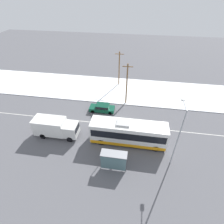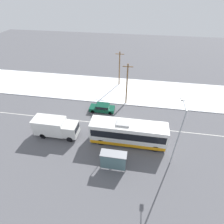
% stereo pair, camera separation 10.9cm
% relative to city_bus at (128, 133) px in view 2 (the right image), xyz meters
% --- Properties ---
extents(ground_plane, '(120.00, 120.00, 0.00)m').
position_rel_city_bus_xyz_m(ground_plane, '(-1.93, 3.41, -1.76)').
color(ground_plane, '#56565B').
extents(snow_lot, '(80.00, 10.75, 0.12)m').
position_rel_city_bus_xyz_m(snow_lot, '(-1.93, 14.68, -1.70)').
color(snow_lot, white).
rests_on(snow_lot, ground_plane).
extents(lane_marking_center, '(60.00, 0.12, 0.00)m').
position_rel_city_bus_xyz_m(lane_marking_center, '(-1.93, 3.41, -1.76)').
color(lane_marking_center, silver).
rests_on(lane_marking_center, ground_plane).
extents(city_bus, '(10.58, 2.57, 3.61)m').
position_rel_city_bus_xyz_m(city_bus, '(0.00, 0.00, 0.00)').
color(city_bus, white).
rests_on(city_bus, ground_plane).
extents(box_truck, '(6.48, 2.30, 2.96)m').
position_rel_city_bus_xyz_m(box_truck, '(-10.75, -0.29, -0.13)').
color(box_truck, silver).
rests_on(box_truck, ground_plane).
extents(sedan_car, '(4.43, 1.80, 1.41)m').
position_rel_city_bus_xyz_m(sedan_car, '(-5.12, 6.71, -0.98)').
color(sedan_car, '#0F4733').
rests_on(sedan_car, ground_plane).
extents(pedestrian_at_stop, '(0.60, 0.27, 1.68)m').
position_rel_city_bus_xyz_m(pedestrian_at_stop, '(-1.01, -3.39, -0.73)').
color(pedestrian_at_stop, '#23232D').
rests_on(pedestrian_at_stop, ground_plane).
extents(bus_shelter, '(3.20, 1.20, 2.40)m').
position_rel_city_bus_xyz_m(bus_shelter, '(-1.37, -4.74, -0.08)').
color(bus_shelter, gray).
rests_on(bus_shelter, ground_plane).
extents(streetlamp, '(0.36, 2.81, 8.44)m').
position_rel_city_bus_xyz_m(streetlamp, '(5.78, -2.28, 3.51)').
color(streetlamp, '#9EA3A8').
rests_on(streetlamp, ground_plane).
extents(utility_pole_roadside, '(1.80, 0.24, 7.84)m').
position_rel_city_bus_xyz_m(utility_pole_roadside, '(-1.22, 9.97, 2.35)').
color(utility_pole_roadside, brown).
rests_on(utility_pole_roadside, ground_plane).
extents(utility_pole_snowlot, '(1.80, 0.24, 7.40)m').
position_rel_city_bus_xyz_m(utility_pole_snowlot, '(-3.49, 17.15, 2.12)').
color(utility_pole_snowlot, brown).
rests_on(utility_pole_snowlot, ground_plane).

